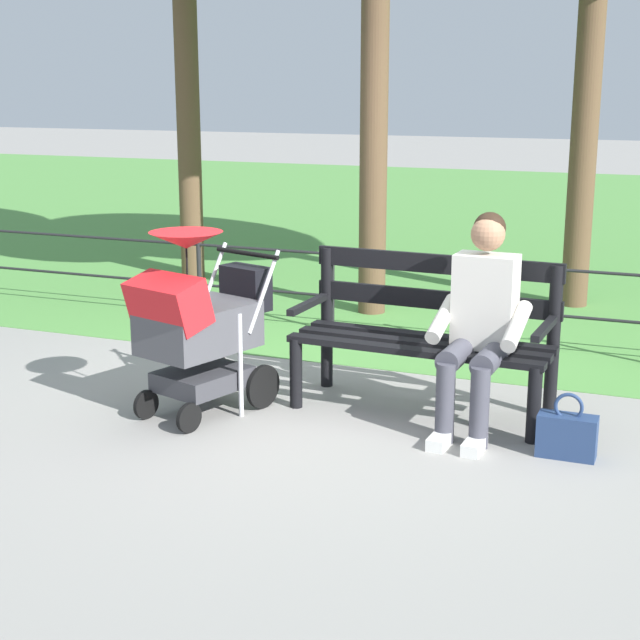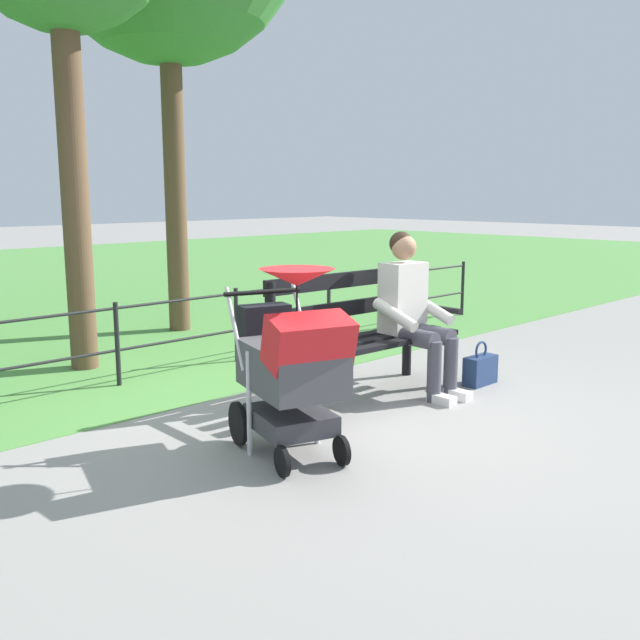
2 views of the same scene
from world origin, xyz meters
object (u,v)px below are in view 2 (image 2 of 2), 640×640
at_px(park_bench, 360,329).
at_px(handbag, 480,369).
at_px(person_on_bench, 413,308).
at_px(stroller, 292,361).

relative_size(park_bench, handbag, 4.38).
height_order(person_on_bench, handbag, person_on_bench).
xyz_separation_m(person_on_bench, handbag, (-0.57, 0.28, -0.55)).
bearing_deg(person_on_bench, park_bench, -30.53).
height_order(park_bench, stroller, stroller).
bearing_deg(park_bench, handbag, 152.11).
relative_size(park_bench, stroller, 1.41).
distance_m(stroller, handbag, 2.26).
xyz_separation_m(person_on_bench, stroller, (1.65, 0.39, -0.08)).
distance_m(person_on_bench, stroller, 1.69).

